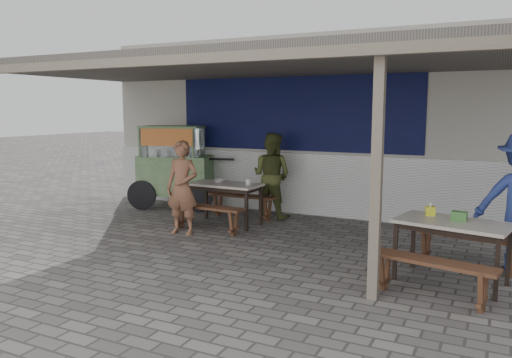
{
  "coord_description": "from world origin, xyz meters",
  "views": [
    {
      "loc": [
        3.53,
        -6.16,
        2.06
      ],
      "look_at": [
        0.03,
        0.9,
        0.95
      ],
      "focal_mm": 35.0,
      "sensor_mm": 36.0,
      "label": 1
    }
  ],
  "objects": [
    {
      "name": "donation_box",
      "position": [
        3.12,
        0.06,
        0.81
      ],
      "size": [
        0.18,
        0.13,
        0.11
      ],
      "primitive_type": "cube",
      "rotation": [
        0.0,
        0.0,
        -0.08
      ],
      "color": "#3F7835",
      "rests_on": "table_right"
    },
    {
      "name": "bench_left_wall",
      "position": [
        -0.85,
        2.08,
        0.33
      ],
      "size": [
        1.38,
        0.31,
        0.45
      ],
      "rotation": [
        0.0,
        0.0,
        -0.02
      ],
      "color": "brown",
      "rests_on": "ground"
    },
    {
      "name": "warung_roof",
      "position": [
        0.02,
        0.9,
        2.71
      ],
      "size": [
        9.0,
        4.21,
        2.81
      ],
      "color": "#59534C",
      "rests_on": "ground"
    },
    {
      "name": "condiment_jar",
      "position": [
        -0.43,
        1.52,
        0.8
      ],
      "size": [
        0.09,
        0.09,
        0.1
      ],
      "primitive_type": "cylinder",
      "color": "silver",
      "rests_on": "table_left"
    },
    {
      "name": "bench_right_street",
      "position": [
        2.92,
        -0.66,
        0.33
      ],
      "size": [
        1.39,
        0.54,
        0.45
      ],
      "rotation": [
        0.0,
        0.0,
        -0.2
      ],
      "color": "brown",
      "rests_on": "ground"
    },
    {
      "name": "tissue_box",
      "position": [
        2.77,
        0.25,
        0.81
      ],
      "size": [
        0.14,
        0.14,
        0.11
      ],
      "primitive_type": "cube",
      "rotation": [
        0.0,
        0.0,
        0.27
      ],
      "color": "yellow",
      "rests_on": "table_right"
    },
    {
      "name": "bench_left_street",
      "position": [
        -0.88,
        0.83,
        0.33
      ],
      "size": [
        1.38,
        0.31,
        0.45
      ],
      "rotation": [
        0.0,
        0.0,
        -0.02
      ],
      "color": "brown",
      "rests_on": "ground"
    },
    {
      "name": "vendor_cart",
      "position": [
        -2.62,
        2.38,
        0.93
      ],
      "size": [
        2.03,
        1.24,
        1.72
      ],
      "rotation": [
        0.0,
        0.0,
        0.28
      ],
      "color": "#81A971",
      "rests_on": "ground"
    },
    {
      "name": "back_wall",
      "position": [
        -0.0,
        3.58,
        1.72
      ],
      "size": [
        9.0,
        1.28,
        3.5
      ],
      "color": "#BCB8A9",
      "rests_on": "ground"
    },
    {
      "name": "patron_wall_side",
      "position": [
        -0.38,
        2.38,
        0.81
      ],
      "size": [
        0.84,
        0.69,
        1.62
      ],
      "primitive_type": "imported",
      "rotation": [
        0.0,
        0.0,
        3.04
      ],
      "color": "#4C5126",
      "rests_on": "ground"
    },
    {
      "name": "table_right",
      "position": [
        3.05,
        0.02,
        0.67
      ],
      "size": [
        1.37,
        0.95,
        0.75
      ],
      "rotation": [
        0.0,
        0.0,
        -0.2
      ],
      "color": "beige",
      "rests_on": "ground"
    },
    {
      "name": "patron_street_side",
      "position": [
        -1.17,
        0.56,
        0.78
      ],
      "size": [
        0.6,
        0.43,
        1.56
      ],
      "primitive_type": "imported",
      "rotation": [
        0.0,
        0.0,
        0.1
      ],
      "color": "brown",
      "rests_on": "ground"
    },
    {
      "name": "table_left",
      "position": [
        -0.87,
        1.46,
        0.67
      ],
      "size": [
        1.29,
        0.67,
        0.75
      ],
      "rotation": [
        0.0,
        0.0,
        -0.02
      ],
      "color": "beige",
      "rests_on": "ground"
    },
    {
      "name": "condiment_bowl",
      "position": [
        -1.04,
        1.57,
        0.78
      ],
      "size": [
        0.21,
        0.21,
        0.05
      ],
      "primitive_type": "imported",
      "rotation": [
        0.0,
        0.0,
        -0.02
      ],
      "color": "silver",
      "rests_on": "table_left"
    },
    {
      "name": "bench_right_wall",
      "position": [
        3.19,
        0.7,
        0.33
      ],
      "size": [
        1.39,
        0.54,
        0.45
      ],
      "rotation": [
        0.0,
        0.0,
        -0.2
      ],
      "color": "brown",
      "rests_on": "ground"
    },
    {
      "name": "ground",
      "position": [
        0.0,
        0.0,
        0.0
      ],
      "size": [
        60.0,
        60.0,
        0.0
      ],
      "primitive_type": "plane",
      "color": "slate",
      "rests_on": "ground"
    }
  ]
}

